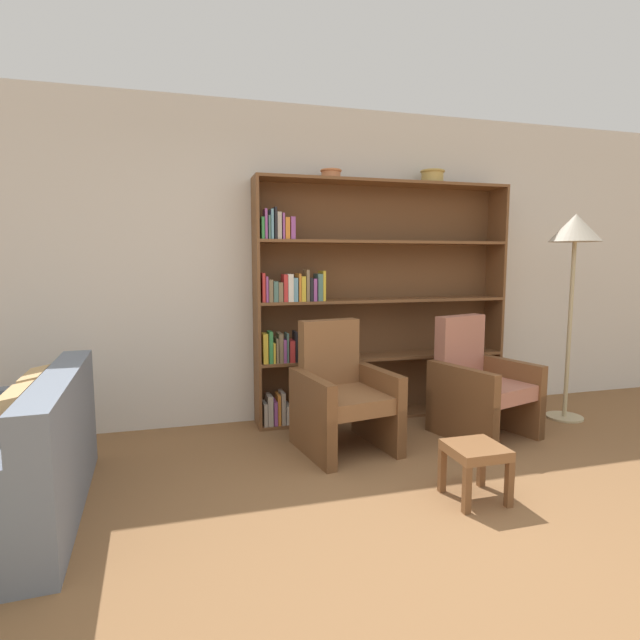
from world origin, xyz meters
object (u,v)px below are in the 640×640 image
bowl_terracotta (331,173)px  armchair_cushioned (479,385)px  floor_lamp (575,239)px  bookshelf (364,305)px  armchair_leather (342,396)px  footstool (475,456)px  couch (7,469)px  bowl_cream (432,176)px

bowl_terracotta → armchair_cushioned: bowl_terracotta is taller
armchair_cushioned → floor_lamp: (0.98, 0.13, 1.20)m
bookshelf → armchair_leather: bookshelf is taller
floor_lamp → footstool: (-1.67, -1.14, -1.34)m
bookshelf → floor_lamp: size_ratio=1.27×
couch → armchair_leather: size_ratio=1.66×
footstool → bookshelf: bearing=92.4°
armchair_cushioned → footstool: 1.23m
bowl_terracotta → armchair_cushioned: (1.08, -0.65, -1.75)m
bowl_cream → footstool: bowl_cream is taller
bookshelf → floor_lamp: bookshelf is taller
bowl_terracotta → bowl_cream: 0.95m
bookshelf → bowl_cream: (0.63, -0.03, 1.15)m
armchair_leather → footstool: size_ratio=2.87×
couch → footstool: bearing=-103.5°
bowl_terracotta → bookshelf: bearing=5.1°
bowl_terracotta → footstool: (0.40, -1.67, -1.89)m
armchair_leather → armchair_cushioned: size_ratio=1.00×
bowl_terracotta → couch: 3.12m
bookshelf → couch: (-2.53, -1.21, -0.74)m
bowl_cream → footstool: bearing=-108.5°
bowl_terracotta → armchair_leather: size_ratio=0.19×
couch → armchair_cushioned: (3.29, 0.53, 0.12)m
bowl_cream → footstool: size_ratio=0.66×
armchair_leather → floor_lamp: floor_lamp is taller
bowl_terracotta → armchair_leather: bowl_terracotta is taller
bowl_cream → armchair_cushioned: (0.12, -0.65, -1.77)m
bookshelf → floor_lamp: (1.74, -0.56, 0.58)m
bowl_terracotta → footstool: size_ratio=0.55×
bowl_cream → armchair_leather: (-1.06, -0.65, -1.77)m
bookshelf → bowl_terracotta: bearing=-174.9°
bookshelf → bowl_terracotta: 1.17m
bowl_cream → couch: bearing=-159.5°
armchair_cushioned → bookshelf: bearing=-58.9°
bookshelf → floor_lamp: bearing=-17.7°
bookshelf → bowl_cream: bowl_cream is taller
bowl_cream → footstool: (-0.56, -1.67, -1.91)m
bookshelf → footstool: bookshelf is taller
bookshelf → bowl_cream: size_ratio=10.59×
bowl_terracotta → armchair_cushioned: 2.16m
couch → bowl_cream: bearing=-72.4°
armchair_cushioned → bowl_cream: bearing=-96.0°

